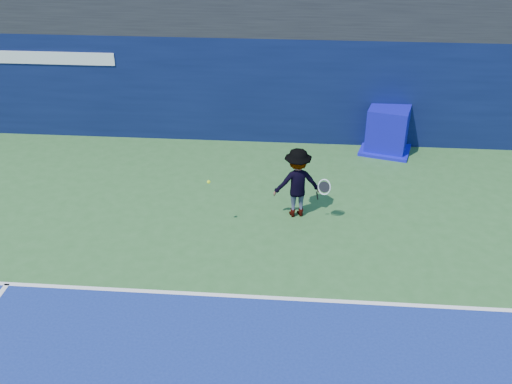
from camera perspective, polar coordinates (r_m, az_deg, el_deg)
baseline at (r=10.68m, az=1.31°, el=-10.52°), size 24.00×0.10×0.01m
stadium_band at (r=17.03m, az=3.29°, el=18.18°), size 36.00×3.00×1.20m
back_wall_assembly at (r=16.60m, az=2.96°, el=10.39°), size 36.00×1.03×3.00m
equipment_cart at (r=16.39m, az=13.01°, el=5.98°), size 1.63×1.63×1.28m
tennis_player at (r=12.74m, az=4.15°, el=0.93°), size 1.32×0.83×1.64m
tennis_ball at (r=12.02m, az=-4.75°, el=1.01°), size 0.07×0.07×0.07m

